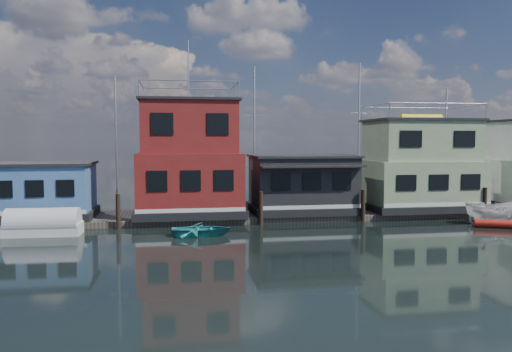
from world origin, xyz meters
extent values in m
plane|color=black|center=(0.00, 0.00, 0.00)|extent=(160.00, 160.00, 0.00)
cube|color=#595147|center=(0.00, 12.00, 0.20)|extent=(48.00, 5.00, 0.40)
cube|color=black|center=(-18.00, 12.00, 0.65)|extent=(6.40, 4.90, 0.50)
cube|color=#4B78B4|center=(-18.00, 12.00, 2.40)|extent=(6.00, 4.50, 3.00)
cube|color=black|center=(-18.00, 12.00, 3.98)|extent=(6.30, 4.80, 0.16)
cube|color=black|center=(-8.50, 12.00, 0.65)|extent=(7.40, 5.90, 0.50)
cube|color=maroon|center=(-8.50, 12.00, 2.77)|extent=(7.00, 5.50, 3.74)
cube|color=maroon|center=(-8.50, 12.00, 6.37)|extent=(6.30, 4.95, 3.46)
cube|color=black|center=(-8.50, 12.00, 8.18)|extent=(6.65, 5.23, 0.16)
cylinder|color=silver|center=(-8.50, 12.00, 10.26)|extent=(0.08, 0.08, 4.00)
cube|color=black|center=(-0.50, 12.00, 0.65)|extent=(7.40, 5.40, 0.50)
cube|color=black|center=(-0.50, 12.00, 2.60)|extent=(7.00, 5.00, 3.40)
cube|color=black|center=(-0.50, 12.00, 4.38)|extent=(7.30, 5.30, 0.16)
cube|color=black|center=(-0.50, 9.20, 3.79)|extent=(7.00, 1.20, 0.12)
cube|color=black|center=(8.50, 12.00, 0.65)|extent=(8.40, 5.90, 0.50)
cube|color=#8CA378|center=(8.50, 12.00, 2.46)|extent=(8.00, 5.50, 3.12)
cube|color=#8CA378|center=(8.50, 12.00, 5.46)|extent=(7.20, 4.95, 2.88)
cube|color=black|center=(8.50, 12.00, 6.98)|extent=(7.60, 5.23, 0.16)
cylinder|color=yellow|center=(8.50, 12.00, 7.15)|extent=(3.20, 0.56, 0.56)
cylinder|color=#2D2116|center=(-13.00, 9.20, 1.10)|extent=(0.28, 0.28, 2.20)
cylinder|color=#2D2116|center=(-4.00, 9.20, 1.10)|extent=(0.28, 0.28, 2.20)
cylinder|color=#2D2116|center=(3.00, 9.20, 1.10)|extent=(0.28, 0.28, 2.20)
cylinder|color=#2D2116|center=(12.00, 9.20, 1.10)|extent=(0.28, 0.28, 2.20)
cylinder|color=silver|center=(-14.00, 18.00, 5.25)|extent=(0.16, 0.16, 10.50)
cylinder|color=silver|center=(-14.00, 18.00, 6.83)|extent=(1.40, 0.06, 0.06)
cylinder|color=silver|center=(-3.00, 18.00, 5.75)|extent=(0.16, 0.16, 11.50)
cylinder|color=silver|center=(-3.00, 18.00, 7.48)|extent=(1.40, 0.06, 0.06)
cylinder|color=silver|center=(6.00, 18.00, 6.00)|extent=(0.16, 0.16, 12.00)
cylinder|color=silver|center=(6.00, 18.00, 7.80)|extent=(1.40, 0.06, 0.06)
cylinder|color=silver|center=(14.00, 18.00, 5.00)|extent=(0.16, 0.16, 10.00)
cylinder|color=silver|center=(14.00, 18.00, 6.50)|extent=(1.40, 0.06, 0.06)
cube|color=silver|center=(-17.08, 7.80, 0.35)|extent=(4.27, 1.73, 0.70)
cylinder|color=silver|center=(-17.08, 7.80, 0.76)|extent=(4.08, 1.83, 1.71)
imported|color=silver|center=(11.45, 7.29, 0.79)|extent=(4.21, 1.91, 1.58)
cylinder|color=red|center=(10.87, 5.55, 0.25)|extent=(3.36, 1.85, 0.51)
imported|color=teal|center=(-8.04, 6.15, 0.36)|extent=(3.53, 2.58, 0.71)
camera|label=1|loc=(-9.59, -22.49, 5.53)|focal=35.00mm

